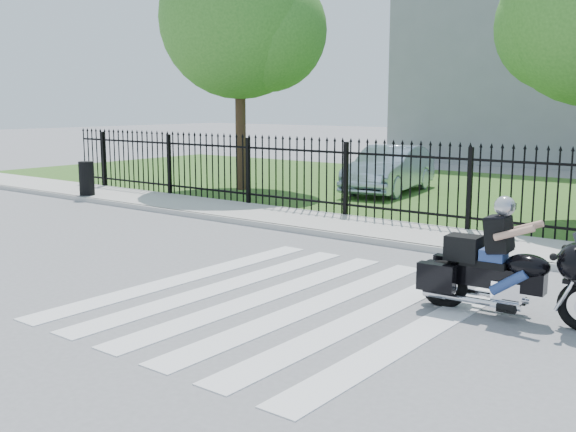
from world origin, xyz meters
The scene contains 10 objects.
ground centered at (0.00, 0.00, 0.00)m, with size 120.00×120.00×0.00m, color slate.
crosswalk centered at (0.00, 0.00, 0.01)m, with size 5.00×5.50×0.01m, color silver, non-canonical shape.
sidewalk centered at (0.00, 5.00, 0.06)m, with size 40.00×2.00×0.12m, color #ADAAA3.
curb centered at (0.00, 4.00, 0.06)m, with size 40.00×0.12×0.12m, color #ADAAA3.
grass_strip centered at (0.00, 12.00, 0.01)m, with size 40.00×12.00×0.02m, color #31541D.
iron_fence centered at (0.00, 6.00, 0.90)m, with size 26.00×0.04×1.80m.
tree_left centered at (-8.50, 8.50, 5.17)m, with size 4.80×4.80×7.58m.
motorcycle_rider centered at (2.55, 1.16, 0.64)m, with size 2.38×0.78×1.58m.
parked_car centered at (-4.50, 10.67, 0.72)m, with size 1.48×4.24×1.40m, color #9FB2C9.
litter_bin centered at (-10.54, 4.30, 0.59)m, with size 0.42×0.42×0.94m, color black.
Camera 1 is at (5.47, -7.00, 2.68)m, focal length 42.00 mm.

